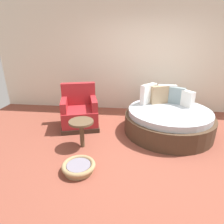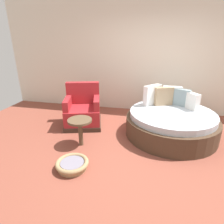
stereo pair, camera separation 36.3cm
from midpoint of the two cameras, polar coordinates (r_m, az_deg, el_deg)
name	(u,v)px [view 1 (the left image)]	position (r m, az deg, el deg)	size (l,w,h in m)	color
ground_plane	(145,151)	(3.48, 7.09, -11.63)	(8.00, 8.00, 0.02)	brown
back_wall	(145,53)	(5.13, 7.79, 17.18)	(8.00, 0.12, 3.03)	silver
round_daybed	(168,120)	(4.10, 14.24, -2.32)	(1.83, 1.83, 0.94)	#473323
red_armchair	(80,112)	(4.32, -12.17, -0.06)	(0.99, 0.99, 0.94)	#38281E
pet_basket	(79,167)	(3.02, -13.62, -15.96)	(0.51, 0.51, 0.13)	#9E7F56
side_table	(81,126)	(3.43, -12.28, -4.12)	(0.44, 0.44, 0.52)	brown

